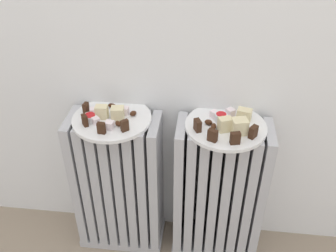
{
  "coord_description": "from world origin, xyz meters",
  "views": [
    {
      "loc": [
        0.12,
        -0.73,
        1.28
      ],
      "look_at": [
        0.0,
        0.28,
        0.57
      ],
      "focal_mm": 40.15,
      "sensor_mm": 36.0,
      "label": 1
    }
  ],
  "objects_px": {
    "plate_right": "(226,126)",
    "jam_bowl_right": "(221,117)",
    "radiator_right": "(218,193)",
    "plate_left": "(112,119)",
    "fork": "(120,112)",
    "radiator_left": "(119,185)",
    "jam_bowl_left": "(90,117)"
  },
  "relations": [
    {
      "from": "plate_right",
      "to": "jam_bowl_right",
      "type": "relative_size",
      "value": 6.43
    },
    {
      "from": "radiator_right",
      "to": "plate_right",
      "type": "xyz_separation_m",
      "value": [
        0.0,
        0.0,
        0.3
      ]
    },
    {
      "from": "plate_left",
      "to": "fork",
      "type": "bearing_deg",
      "value": 56.41
    },
    {
      "from": "radiator_right",
      "to": "fork",
      "type": "bearing_deg",
      "value": 174.96
    },
    {
      "from": "radiator_right",
      "to": "fork",
      "type": "relative_size",
      "value": 6.28
    },
    {
      "from": "plate_left",
      "to": "jam_bowl_right",
      "type": "distance_m",
      "value": 0.36
    },
    {
      "from": "radiator_right",
      "to": "plate_left",
      "type": "relative_size",
      "value": 2.21
    },
    {
      "from": "jam_bowl_right",
      "to": "fork",
      "type": "xyz_separation_m",
      "value": [
        -0.34,
        0.01,
        -0.01
      ]
    },
    {
      "from": "jam_bowl_right",
      "to": "plate_left",
      "type": "bearing_deg",
      "value": -176.24
    },
    {
      "from": "radiator_left",
      "to": "jam_bowl_right",
      "type": "distance_m",
      "value": 0.48
    },
    {
      "from": "plate_right",
      "to": "jam_bowl_right",
      "type": "distance_m",
      "value": 0.04
    },
    {
      "from": "radiator_left",
      "to": "jam_bowl_right",
      "type": "xyz_separation_m",
      "value": [
        0.36,
        0.02,
        0.32
      ]
    },
    {
      "from": "plate_left",
      "to": "jam_bowl_right",
      "type": "relative_size",
      "value": 6.43
    },
    {
      "from": "plate_right",
      "to": "fork",
      "type": "xyz_separation_m",
      "value": [
        -0.35,
        0.03,
        0.01
      ]
    },
    {
      "from": "plate_left",
      "to": "jam_bowl_left",
      "type": "relative_size",
      "value": 6.09
    },
    {
      "from": "plate_right",
      "to": "jam_bowl_right",
      "type": "height_order",
      "value": "jam_bowl_right"
    },
    {
      "from": "fork",
      "to": "plate_right",
      "type": "bearing_deg",
      "value": -5.04
    },
    {
      "from": "radiator_right",
      "to": "radiator_left",
      "type": "bearing_deg",
      "value": 180.0
    },
    {
      "from": "plate_left",
      "to": "fork",
      "type": "xyz_separation_m",
      "value": [
        0.02,
        0.03,
        0.01
      ]
    },
    {
      "from": "radiator_left",
      "to": "jam_bowl_left",
      "type": "height_order",
      "value": "jam_bowl_left"
    },
    {
      "from": "jam_bowl_right",
      "to": "jam_bowl_left",
      "type": "bearing_deg",
      "value": -173.6
    },
    {
      "from": "plate_right",
      "to": "jam_bowl_right",
      "type": "bearing_deg",
      "value": 125.29
    },
    {
      "from": "radiator_left",
      "to": "jam_bowl_right",
      "type": "height_order",
      "value": "jam_bowl_right"
    },
    {
      "from": "plate_right",
      "to": "radiator_right",
      "type": "bearing_deg",
      "value": 180.0
    },
    {
      "from": "radiator_right",
      "to": "plate_right",
      "type": "height_order",
      "value": "plate_right"
    },
    {
      "from": "jam_bowl_right",
      "to": "fork",
      "type": "relative_size",
      "value": 0.44
    },
    {
      "from": "radiator_right",
      "to": "plate_left",
      "type": "bearing_deg",
      "value": 180.0
    },
    {
      "from": "radiator_right",
      "to": "plate_left",
      "type": "height_order",
      "value": "plate_left"
    },
    {
      "from": "plate_right",
      "to": "fork",
      "type": "distance_m",
      "value": 0.36
    },
    {
      "from": "radiator_right",
      "to": "jam_bowl_left",
      "type": "distance_m",
      "value": 0.54
    },
    {
      "from": "radiator_left",
      "to": "fork",
      "type": "xyz_separation_m",
      "value": [
        0.02,
        0.03,
        0.31
      ]
    },
    {
      "from": "plate_left",
      "to": "jam_bowl_left",
      "type": "xyz_separation_m",
      "value": [
        -0.07,
        -0.02,
        0.02
      ]
    }
  ]
}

